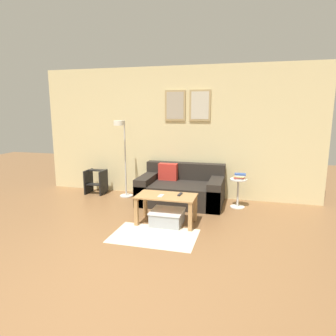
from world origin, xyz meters
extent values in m
plane|color=brown|center=(0.00, 0.00, 0.00)|extent=(16.00, 16.00, 0.00)
cube|color=beige|center=(0.00, 3.50, 1.27)|extent=(5.60, 0.06, 2.55)
cube|color=tan|center=(0.01, 3.46, 1.80)|extent=(0.41, 0.02, 0.58)
cube|color=#ADA38E|center=(0.01, 3.45, 1.80)|extent=(0.34, 0.01, 0.51)
cube|color=tan|center=(0.49, 3.46, 1.80)|extent=(0.41, 0.02, 0.58)
cube|color=beige|center=(0.49, 3.45, 1.80)|extent=(0.34, 0.01, 0.51)
cube|color=beige|center=(0.21, 1.41, 0.00)|extent=(1.18, 0.76, 0.01)
cube|color=#28231E|center=(0.25, 2.96, 0.19)|extent=(1.54, 0.95, 0.39)
cube|color=#28231E|center=(0.25, 3.33, 0.55)|extent=(1.54, 0.20, 0.32)
cube|color=#28231E|center=(-0.40, 2.96, 0.25)|extent=(0.24, 0.95, 0.51)
cube|color=#28231E|center=(0.90, 2.96, 0.25)|extent=(0.24, 0.95, 0.51)
cube|color=red|center=(-0.06, 3.16, 0.55)|extent=(0.36, 0.14, 0.32)
cube|color=#AD7F4C|center=(0.25, 1.92, 0.43)|extent=(0.90, 0.49, 0.02)
cube|color=#AD7F4C|center=(-0.16, 1.71, 0.21)|extent=(0.06, 0.06, 0.42)
cube|color=#AD7F4C|center=(0.66, 1.71, 0.21)|extent=(0.06, 0.06, 0.42)
cube|color=#AD7F4C|center=(-0.16, 2.12, 0.21)|extent=(0.06, 0.06, 0.42)
cube|color=#AD7F4C|center=(0.66, 2.12, 0.21)|extent=(0.06, 0.06, 0.42)
cube|color=#9EA3A8|center=(0.27, 1.89, 0.10)|extent=(0.46, 0.44, 0.20)
cube|color=silver|center=(0.27, 1.89, 0.21)|extent=(0.49, 0.46, 0.02)
cylinder|color=silver|center=(-0.92, 3.13, 0.01)|extent=(0.26, 0.26, 0.02)
cylinder|color=silver|center=(-0.92, 3.13, 0.77)|extent=(0.03, 0.03, 1.49)
cylinder|color=silver|center=(-0.92, 3.00, 1.51)|extent=(0.02, 0.26, 0.02)
cylinder|color=white|center=(-0.92, 2.87, 1.48)|extent=(0.19, 0.19, 0.09)
cylinder|color=silver|center=(1.28, 2.99, 0.01)|extent=(0.26, 0.26, 0.01)
cylinder|color=silver|center=(1.28, 2.99, 0.26)|extent=(0.04, 0.04, 0.49)
cylinder|color=silver|center=(1.28, 2.99, 0.51)|extent=(0.30, 0.30, 0.02)
cube|color=silver|center=(1.29, 2.99, 0.53)|extent=(0.22, 0.14, 0.02)
cube|color=#B73333|center=(1.29, 3.00, 0.55)|extent=(0.19, 0.17, 0.02)
cube|color=#D8C666|center=(1.29, 2.99, 0.57)|extent=(0.20, 0.19, 0.01)
cube|color=silver|center=(1.30, 2.98, 0.59)|extent=(0.18, 0.15, 0.02)
cube|color=#335199|center=(1.30, 2.98, 0.61)|extent=(0.19, 0.14, 0.02)
cube|color=#232328|center=(0.45, 1.99, 0.45)|extent=(0.05, 0.15, 0.02)
cube|color=silver|center=(0.18, 1.87, 0.45)|extent=(0.07, 0.14, 0.01)
cube|color=black|center=(-1.79, 3.16, 0.25)|extent=(0.03, 0.35, 0.49)
cube|color=black|center=(-1.44, 3.16, 0.25)|extent=(0.03, 0.35, 0.49)
cube|color=black|center=(-1.61, 3.10, 0.21)|extent=(0.32, 0.16, 0.02)
cube|color=black|center=(-1.61, 3.22, 0.48)|extent=(0.32, 0.16, 0.02)
camera|label=1|loc=(1.40, -2.30, 1.72)|focal=32.00mm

